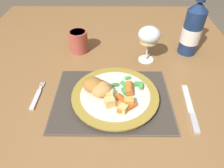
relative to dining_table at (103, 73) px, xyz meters
name	(u,v)px	position (x,y,z in m)	size (l,w,h in m)	color
ground_plane	(106,150)	(0.00, 0.00, -0.65)	(6.00, 6.00, 0.00)	brown
dining_table	(103,73)	(0.00, 0.00, 0.00)	(1.16, 1.10, 0.74)	olive
placemat	(112,99)	(0.04, -0.24, 0.09)	(0.37, 0.28, 0.01)	brown
dinner_plate	(115,96)	(0.05, -0.24, 0.10)	(0.27, 0.27, 0.02)	silver
breaded_croquettes	(99,88)	(0.00, -0.24, 0.13)	(0.11, 0.10, 0.04)	tan
green_beans_pile	(129,86)	(0.10, -0.21, 0.12)	(0.10, 0.09, 0.02)	#338438
glazed_carrots	(126,97)	(0.09, -0.27, 0.12)	(0.06, 0.12, 0.02)	orange
fork	(37,97)	(-0.20, -0.24, 0.09)	(0.02, 0.13, 0.01)	silver
table_knife	(191,111)	(0.28, -0.29, 0.09)	(0.03, 0.20, 0.01)	silver
wine_glass	(149,36)	(0.18, -0.02, 0.19)	(0.08, 0.08, 0.14)	silver
bottle	(193,29)	(0.36, 0.04, 0.19)	(0.08, 0.08, 0.28)	navy
roast_potatoes	(117,102)	(0.06, -0.29, 0.12)	(0.09, 0.08, 0.03)	gold
drinking_cup	(79,41)	(-0.10, 0.05, 0.13)	(0.08, 0.08, 0.09)	#B24C42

